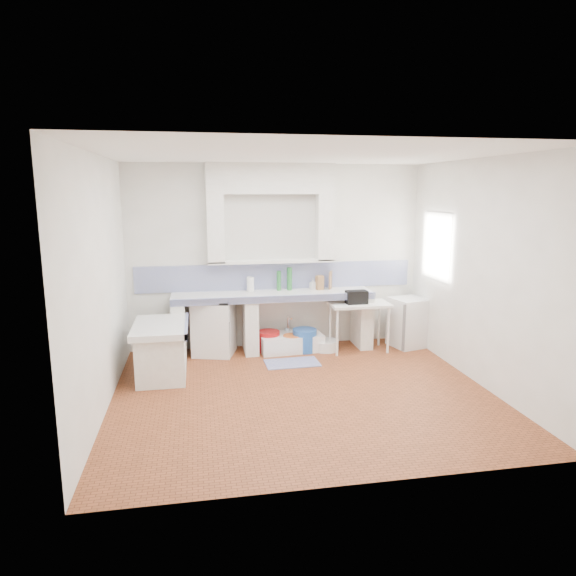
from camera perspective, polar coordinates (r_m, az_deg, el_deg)
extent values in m
plane|color=brown|center=(6.30, 1.65, -11.60)|extent=(4.50, 4.50, 0.00)
plane|color=white|center=(5.83, 1.80, 14.73)|extent=(4.50, 4.50, 0.00)
plane|color=white|center=(7.85, -1.30, 3.51)|extent=(4.50, 0.00, 4.50)
plane|color=white|center=(4.01, 7.63, -3.79)|extent=(4.50, 0.00, 4.50)
plane|color=white|center=(5.87, -20.29, 0.32)|extent=(0.00, 4.50, 4.50)
plane|color=white|center=(6.73, 20.81, 1.56)|extent=(0.00, 4.50, 4.50)
cube|color=white|center=(7.65, -1.94, 12.14)|extent=(1.90, 0.25, 0.45)
cube|color=#391F12|center=(7.83, 17.53, 4.47)|extent=(0.35, 0.86, 1.06)
cube|color=white|center=(7.73, 16.73, 7.26)|extent=(0.01, 0.84, 0.24)
cube|color=white|center=(7.63, -1.67, -0.81)|extent=(3.00, 0.60, 0.08)
cube|color=navy|center=(7.36, -1.35, -1.25)|extent=(3.00, 0.04, 0.10)
cube|color=white|center=(7.66, -12.09, -4.47)|extent=(0.20, 0.55, 0.82)
cube|color=white|center=(7.69, -4.24, -4.19)|extent=(0.20, 0.55, 0.82)
cube|color=white|center=(8.06, 8.26, -3.58)|extent=(0.20, 0.55, 0.82)
cube|color=white|center=(6.84, -14.05, -4.26)|extent=(0.70, 1.10, 0.08)
cube|color=white|center=(6.94, -13.92, -7.05)|extent=(0.60, 1.00, 0.62)
cube|color=navy|center=(6.82, -11.28, -4.18)|extent=(0.04, 1.10, 0.10)
cube|color=navy|center=(7.88, -1.27, 1.34)|extent=(4.27, 0.03, 0.40)
cube|color=white|center=(7.66, -8.26, -4.42)|extent=(0.70, 0.68, 0.80)
cube|color=white|center=(7.82, 0.28, -6.17)|extent=(0.98, 0.58, 0.23)
cube|color=white|center=(7.81, 7.93, -4.33)|extent=(0.89, 0.50, 0.04)
cube|color=white|center=(8.18, 13.30, -3.75)|extent=(0.60, 0.60, 0.76)
cylinder|color=#AF1012|center=(7.76, -2.18, -5.97)|extent=(0.38, 0.38, 0.32)
cylinder|color=orange|center=(7.72, 0.50, -6.25)|extent=(0.36, 0.36, 0.26)
cylinder|color=blue|center=(7.77, 1.87, -5.84)|extent=(0.46, 0.46, 0.34)
cylinder|color=white|center=(7.86, 4.23, -6.40)|extent=(0.50, 0.50, 0.15)
cylinder|color=silver|center=(7.93, -1.76, -5.68)|extent=(0.10, 0.10, 0.29)
cylinder|color=silver|center=(7.99, -0.10, -5.55)|extent=(0.10, 0.10, 0.29)
cube|color=black|center=(7.66, 7.68, -1.02)|extent=(0.32, 0.19, 0.20)
cylinder|color=#256A2E|center=(7.76, -1.03, 0.81)|extent=(0.08, 0.08, 0.30)
cylinder|color=#256A2E|center=(7.78, 0.17, 1.05)|extent=(0.08, 0.08, 0.35)
cube|color=olive|center=(7.84, 3.55, 0.59)|extent=(0.13, 0.12, 0.22)
cube|color=olive|center=(7.93, 4.77, 0.90)|extent=(0.10, 0.19, 0.27)
cylinder|color=white|center=(7.71, -4.24, 0.42)|extent=(0.14, 0.14, 0.22)
imported|color=white|center=(7.85, 2.80, 0.45)|extent=(0.10, 0.10, 0.17)
cube|color=#333890|center=(7.28, 0.46, -8.38)|extent=(0.77, 0.45, 0.01)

